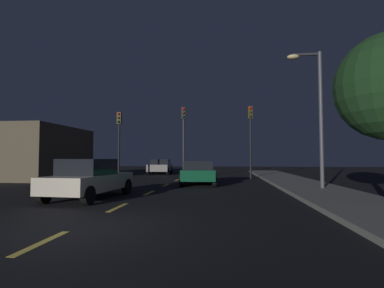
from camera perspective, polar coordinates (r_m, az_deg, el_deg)
name	(u,v)px	position (r m, az deg, el deg)	size (l,w,h in m)	color
ground_plane	(152,191)	(13.76, -7.71, -9.13)	(80.00, 80.00, 0.00)	black
sidewalk_curb_right	(322,192)	(13.99, 24.02, -8.51)	(3.00, 40.00, 0.15)	gray
lane_stripe_nearest	(42,242)	(6.24, -27.14, -16.69)	(0.16, 1.60, 0.01)	#EACC4C
lane_stripe_second	(118,207)	(9.59, -14.24, -11.87)	(0.16, 1.60, 0.01)	#EACC4C
lane_stripe_third	(149,193)	(13.18, -8.35, -9.40)	(0.16, 1.60, 0.01)	#EACC4C
lane_stripe_fourth	(166,185)	(16.87, -5.04, -7.95)	(0.16, 1.60, 0.01)	#EACC4C
lane_stripe_fifth	(177,180)	(20.59, -2.94, -7.00)	(0.16, 1.60, 0.01)	#EACC4C
traffic_signal_left	(119,132)	(23.37, -14.03, 2.29)	(0.32, 0.38, 5.08)	black
traffic_signal_center	(184,129)	(22.14, -1.66, 2.97)	(0.32, 0.38, 5.38)	#2D2D30
traffic_signal_right	(250,128)	(22.01, 11.29, 3.01)	(0.32, 0.38, 5.35)	black
car_stopped_ahead	(198,172)	(16.89, 1.27, -5.54)	(2.15, 3.93, 1.37)	#0F4C2D
car_adjacent_lane	(90,179)	(11.88, -19.29, -6.36)	(2.12, 4.32, 1.50)	beige
car_oncoming_far	(160,166)	(28.17, -6.20, -4.36)	(2.24, 4.18, 1.41)	gray
street_lamp_right	(315,106)	(14.98, 22.89, 6.78)	(1.59, 0.36, 6.55)	#4C4C51
storefront_left	(34,153)	(24.93, -28.36, -1.52)	(5.76, 7.46, 3.85)	brown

